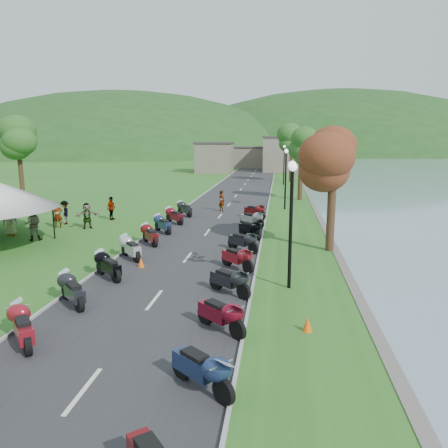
{
  "coord_description": "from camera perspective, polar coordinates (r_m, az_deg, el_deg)",
  "views": [
    {
      "loc": [
        4.54,
        1.06,
        5.94
      ],
      "look_at": [
        1.54,
        24.41,
        1.3
      ],
      "focal_mm": 35.0,
      "sensor_mm": 36.0,
      "label": 1
    }
  ],
  "objects": [
    {
      "name": "road",
      "position": [
        39.65,
        0.66,
        2.55
      ],
      "size": [
        7.0,
        120.0,
        0.02
      ],
      "primitive_type": "cube",
      "color": "#2F2F31",
      "rests_on": "ground"
    },
    {
      "name": "hills_backdrop",
      "position": [
        199.08,
        6.08,
        9.37
      ],
      "size": [
        360.0,
        120.0,
        76.0
      ],
      "primitive_type": null,
      "color": "#285621",
      "rests_on": "ground"
    },
    {
      "name": "far_building",
      "position": [
        84.27,
        2.89,
        8.79
      ],
      "size": [
        18.0,
        16.0,
        5.0
      ],
      "primitive_type": "cube",
      "color": "#796E5E",
      "rests_on": "ground"
    },
    {
      "name": "moto_row_left",
      "position": [
        16.73,
        -19.07,
        -8.27
      ],
      "size": [
        2.6,
        39.57,
        1.1
      ],
      "primitive_type": null,
      "color": "#331411",
      "rests_on": "ground"
    },
    {
      "name": "moto_row_right",
      "position": [
        18.47,
        1.4,
        -5.82
      ],
      "size": [
        2.6,
        32.06,
        1.1
      ],
      "primitive_type": null,
      "color": "#331411",
      "rests_on": "ground"
    },
    {
      "name": "tree_lakeside",
      "position": [
        23.52,
        14.01,
        5.65
      ],
      "size": [
        2.75,
        2.75,
        7.64
      ],
      "primitive_type": null,
      "color": "#346D26",
      "rests_on": "ground"
    },
    {
      "name": "pedestrian_a",
      "position": [
        31.52,
        -20.79,
        -0.45
      ],
      "size": [
        0.75,
        0.65,
        1.73
      ],
      "primitive_type": "imported",
      "rotation": [
        0.0,
        0.0,
        0.36
      ],
      "color": "slate",
      "rests_on": "ground"
    },
    {
      "name": "pedestrian_b",
      "position": [
        28.21,
        -23.52,
        -1.95
      ],
      "size": [
        1.08,
        0.83,
        1.97
      ],
      "primitive_type": "imported",
      "rotation": [
        0.0,
        0.0,
        3.5
      ],
      "color": "slate",
      "rests_on": "ground"
    },
    {
      "name": "pedestrian_c",
      "position": [
        32.62,
        -19.98,
        -0.02
      ],
      "size": [
        0.92,
        1.16,
        1.67
      ],
      "primitive_type": "imported",
      "rotation": [
        0.0,
        0.0,
        5.23
      ],
      "color": "slate",
      "rests_on": "ground"
    }
  ]
}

